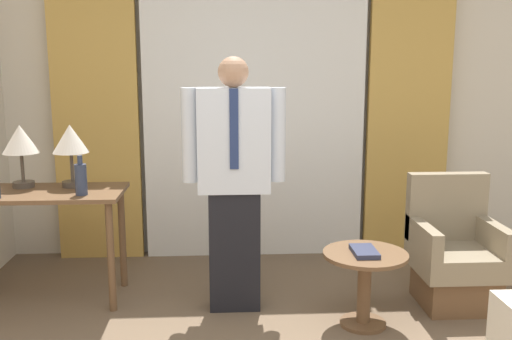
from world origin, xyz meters
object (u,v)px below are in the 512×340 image
Objects in this scene: desk at (44,209)px; table_lamp_right at (70,142)px; person at (234,177)px; book at (364,251)px; bottle_near_edge at (81,179)px; armchair at (454,258)px; side_table at (365,276)px; table_lamp_left at (20,142)px.

desk is 0.50m from table_lamp_right.
person is at bearing -9.24° from desk.
bottle_near_edge is at bearing 167.02° from book.
bottle_near_edge is at bearing 177.95° from armchair.
book is (0.80, -0.34, -0.42)m from person.
armchair reaches higher than side_table.
person reaches higher than armchair.
table_lamp_right is at bearing 38.23° from desk.
book is (-0.01, -0.02, 0.17)m from side_table.
armchair is 0.81m from book.
armchair is at bearing -4.48° from desk.
desk is 2.47× the size of table_lamp_left.
side_table is (0.82, -0.32, -0.59)m from person.
table_lamp_right is 0.50× the size of armchair.
person is (1.14, -0.35, -0.19)m from table_lamp_right.
armchair reaches higher than book.
bottle_near_edge is 1.96m from side_table.
table_lamp_left is 1.00× the size of table_lamp_right.
bottle_near_edge reaches higher than armchair.
desk is 1.36m from person.
desk is at bearing -38.23° from table_lamp_left.
book is (2.12, -0.55, -0.16)m from desk.
side_table is (-0.71, -0.31, 0.00)m from armchair.
table_lamp_right is at bearing 162.99° from person.
table_lamp_right is 2.80m from armchair.
person is 1.63m from armchair.
bottle_near_edge is at bearing -29.62° from table_lamp_left.
table_lamp_left is 1.66× the size of bottle_near_edge.
side_table is (1.96, -0.67, -0.78)m from table_lamp_right.
person reaches higher than table_lamp_right.
person is at bearing -17.01° from table_lamp_right.
table_lamp_left reaches higher than desk.
bottle_near_edge is 0.30× the size of armchair.
desk is 2.19m from book.
book is at bearing -12.98° from bottle_near_edge.
desk is at bearing 175.52° from armchair.
table_lamp_right is 1.85× the size of book.
book is at bearing -19.44° from table_lamp_right.
person is 3.18× the size of side_table.
table_lamp_left is at bearing 141.77° from desk.
table_lamp_left is 1.54m from person.
bottle_near_edge is 2.60m from armchair.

